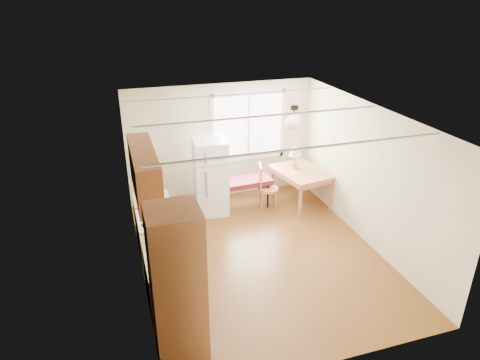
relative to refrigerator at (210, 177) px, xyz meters
name	(u,v)px	position (x,y,z in m)	size (l,w,h in m)	color
room_shell	(261,190)	(0.42, -1.80, 0.47)	(4.60, 5.60, 2.62)	#502C10
kitchen_run	(163,249)	(-1.29, -2.43, 0.06)	(0.65, 3.40, 2.20)	brown
window_unit	(248,126)	(1.02, 0.67, 0.77)	(1.64, 0.05, 1.51)	white
pendant_light	(294,121)	(1.12, -1.40, 1.46)	(0.26, 0.26, 0.40)	black
refrigerator	(210,177)	(0.00, 0.00, 0.00)	(0.68, 0.69, 1.56)	white
bench	(239,183)	(0.60, -0.01, -0.22)	(1.38, 0.57, 0.63)	#5D1618
dining_table	(301,175)	(1.92, -0.20, -0.12)	(1.11, 1.36, 0.76)	#B06744
chair	(264,184)	(1.09, -0.17, -0.23)	(0.45, 0.45, 0.96)	#B06744
table_lamp	(295,153)	(1.82, -0.03, 0.31)	(0.26, 0.26, 0.46)	gold
coffee_maker	(169,264)	(-1.30, -3.12, 0.27)	(0.26, 0.30, 0.40)	black
kettle	(153,233)	(-1.39, -2.20, 0.21)	(0.12, 0.12, 0.23)	red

